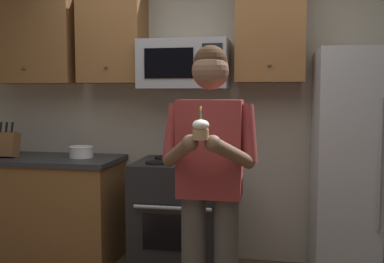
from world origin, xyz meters
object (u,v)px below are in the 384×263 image
Objects in this scene: microwave at (185,65)px; knife_block at (8,144)px; bowl_large_white at (81,152)px; refrigerator at (375,170)px; oven_range at (182,216)px; person at (210,174)px; cupcake at (201,129)px.

knife_block is (-1.56, -0.15, -0.69)m from microwave.
bowl_large_white is at bearing -176.32° from microwave.
refrigerator is at bearing -6.03° from microwave.
bowl_large_white is (-0.92, -0.06, -0.75)m from microwave.
oven_range is 1.15m from person.
cupcake reaches higher than oven_range.
refrigerator is 1.02× the size of person.
knife_block reaches higher than bowl_large_white.
cupcake is (0.37, -1.28, 0.83)m from oven_range.
microwave is 0.42× the size of person.
refrigerator is 10.35× the size of cupcake.
microwave reaches higher than refrigerator.
knife_block is 0.65m from bowl_large_white.
cupcake is at bearing -73.84° from oven_range.
oven_range is at bearing 111.32° from person.
knife_block is 1.50× the size of bowl_large_white.
knife_block is at bearing 154.54° from person.
refrigerator is 2.42m from bowl_large_white.
microwave is at bearing 104.85° from cupcake.
bowl_large_white is at bearing 177.64° from refrigerator.
microwave reaches higher than person.
refrigerator is at bearing -0.19° from knife_block.
refrigerator is at bearing 38.84° from person.
person is at bearing -70.88° from microwave.
knife_block is 0.18× the size of person.
refrigerator is 8.43× the size of bowl_large_white.
cupcake reaches higher than bowl_large_white.
refrigerator reaches higher than knife_block.
oven_range is 1.56m from refrigerator.
knife_block is at bearing -172.09° from bowl_large_white.
refrigerator is at bearing -1.50° from oven_range.
cupcake is at bearing -132.37° from refrigerator.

